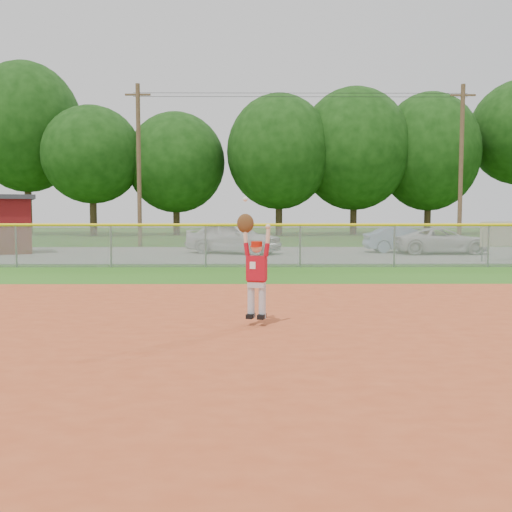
{
  "coord_description": "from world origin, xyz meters",
  "views": [
    {
      "loc": [
        -1.7,
        -10.05,
        1.96
      ],
      "look_at": [
        -1.62,
        1.02,
        1.1
      ],
      "focal_mm": 40.0,
      "sensor_mm": 36.0,
      "label": 1
    }
  ],
  "objects_px": {
    "car_blue": "(404,239)",
    "ballplayer": "(255,267)",
    "car_white_b": "(441,241)",
    "car_white_a": "(234,237)",
    "sponsor_sign": "(498,235)"
  },
  "relations": [
    {
      "from": "car_blue",
      "to": "ballplayer",
      "type": "relative_size",
      "value": 1.82
    },
    {
      "from": "car_white_b",
      "to": "ballplayer",
      "type": "xyz_separation_m",
      "value": [
        -8.65,
        -16.51,
        0.41
      ]
    },
    {
      "from": "car_white_a",
      "to": "sponsor_sign",
      "type": "height_order",
      "value": "sponsor_sign"
    },
    {
      "from": "car_white_a",
      "to": "car_white_b",
      "type": "height_order",
      "value": "car_white_a"
    },
    {
      "from": "car_white_a",
      "to": "car_blue",
      "type": "height_order",
      "value": "car_white_a"
    },
    {
      "from": "car_blue",
      "to": "car_white_b",
      "type": "relative_size",
      "value": 0.87
    },
    {
      "from": "car_white_b",
      "to": "sponsor_sign",
      "type": "bearing_deg",
      "value": -167.29
    },
    {
      "from": "car_blue",
      "to": "car_white_b",
      "type": "xyz_separation_m",
      "value": [
        1.45,
        -0.94,
        -0.02
      ]
    },
    {
      "from": "car_white_b",
      "to": "ballplayer",
      "type": "distance_m",
      "value": 18.64
    },
    {
      "from": "car_white_a",
      "to": "ballplayer",
      "type": "distance_m",
      "value": 16.74
    },
    {
      "from": "car_white_b",
      "to": "ballplayer",
      "type": "relative_size",
      "value": 2.09
    },
    {
      "from": "sponsor_sign",
      "to": "car_white_a",
      "type": "bearing_deg",
      "value": 159.52
    },
    {
      "from": "car_white_b",
      "to": "sponsor_sign",
      "type": "height_order",
      "value": "sponsor_sign"
    },
    {
      "from": "car_white_b",
      "to": "sponsor_sign",
      "type": "distance_m",
      "value": 3.89
    },
    {
      "from": "car_white_a",
      "to": "car_blue",
      "type": "bearing_deg",
      "value": -61.45
    }
  ]
}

